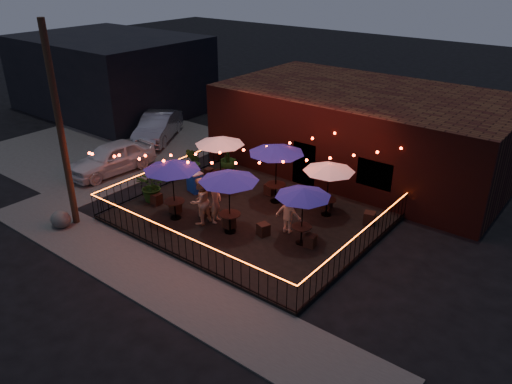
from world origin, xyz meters
TOP-DOWN VIEW (x-y plane):
  - ground at (0.00, 0.00)m, footprint 110.00×110.00m
  - patio at (0.00, 2.00)m, footprint 10.00×8.00m
  - sidewalk at (0.00, -3.25)m, footprint 18.00×2.50m
  - parking_lot at (-12.00, 4.00)m, footprint 11.00×12.00m
  - brick_building at (1.00, 9.99)m, footprint 14.00×8.00m
  - background_building at (-18.00, 9.00)m, footprint 12.00×9.00m
  - utility_pole at (-5.40, -2.60)m, footprint 0.26×0.26m
  - fence_front at (0.00, -2.00)m, footprint 10.00×0.04m
  - fence_left at (-5.00, 2.00)m, footprint 0.04×8.00m
  - fence_right at (5.00, 2.00)m, footprint 0.04×8.00m
  - festoon_lights at (-1.01, 1.70)m, footprint 10.02×8.72m
  - cafe_table_0 at (-2.30, 0.00)m, footprint 2.59×2.59m
  - cafe_table_1 at (-2.84, 3.41)m, footprint 2.65×2.65m
  - cafe_table_2 at (0.19, 0.54)m, footprint 2.38×2.38m
  - cafe_table_3 at (0.03, 3.77)m, footprint 3.06×3.06m
  - cafe_table_4 at (2.84, 1.54)m, footprint 2.08×2.08m
  - cafe_table_5 at (2.42, 4.06)m, footprint 2.51×2.51m
  - bistro_chair_0 at (-3.89, 0.40)m, footprint 0.40×0.40m
  - bistro_chair_1 at (-2.67, 0.36)m, footprint 0.41×0.41m
  - bistro_chair_2 at (-4.15, 4.00)m, footprint 0.37×0.37m
  - bistro_chair_3 at (-2.74, 3.23)m, footprint 0.38×0.38m
  - bistro_chair_4 at (-1.41, 0.86)m, footprint 0.44×0.44m
  - bistro_chair_5 at (-0.03, 0.75)m, footprint 0.44×0.44m
  - bistro_chair_6 at (-0.61, 4.21)m, footprint 0.42×0.42m
  - bistro_chair_7 at (0.61, 3.90)m, footprint 0.45×0.45m
  - bistro_chair_8 at (1.37, 1.13)m, footprint 0.52×0.52m
  - bistro_chair_9 at (3.23, 1.54)m, footprint 0.44×0.44m
  - bistro_chair_10 at (2.11, 4.59)m, footprint 0.50×0.50m
  - bistro_chair_11 at (4.17, 4.46)m, footprint 0.53×0.53m
  - patron_a at (-0.80, 0.83)m, footprint 0.58×0.72m
  - patron_b at (-1.19, 0.36)m, footprint 0.78×0.98m
  - patron_c at (1.97, 1.92)m, footprint 1.18×0.82m
  - potted_shrub_a at (-4.22, 0.52)m, footprint 1.42×1.29m
  - potted_shrub_b at (-4.60, 3.46)m, footprint 1.05×0.96m
  - potted_shrub_c at (-3.77, 4.98)m, footprint 1.14×1.14m
  - cooler at (-3.46, 2.33)m, footprint 0.83×0.69m
  - boulder at (-5.56, -3.17)m, footprint 1.03×0.93m
  - car_white at (-8.56, 1.64)m, footprint 2.15×4.64m
  - car_silver at (-10.44, 6.39)m, footprint 3.86×5.01m

SIDE VIEW (x-z plane):
  - ground at x=0.00m, z-range 0.00..0.00m
  - parking_lot at x=-12.00m, z-range 0.00..0.02m
  - sidewalk at x=0.00m, z-range 0.00..0.05m
  - patio at x=0.00m, z-range 0.00..0.15m
  - boulder at x=-5.56m, z-range 0.00..0.69m
  - bistro_chair_2 at x=-4.15m, z-range 0.15..0.55m
  - bistro_chair_3 at x=-2.74m, z-range 0.15..0.56m
  - bistro_chair_4 at x=-1.41m, z-range 0.15..0.59m
  - bistro_chair_5 at x=-0.03m, z-range 0.15..0.61m
  - bistro_chair_9 at x=3.23m, z-range 0.15..0.62m
  - bistro_chair_1 at x=-2.67m, z-range 0.15..0.62m
  - bistro_chair_0 at x=-3.89m, z-range 0.15..0.63m
  - bistro_chair_8 at x=1.37m, z-range 0.15..0.63m
  - bistro_chair_6 at x=-0.61m, z-range 0.15..0.64m
  - bistro_chair_7 at x=0.61m, z-range 0.15..0.65m
  - bistro_chair_11 at x=4.17m, z-range 0.15..0.66m
  - bistro_chair_10 at x=2.11m, z-range 0.15..0.66m
  - cooler at x=-3.46m, z-range 0.16..1.12m
  - fence_front at x=0.00m, z-range 0.14..1.18m
  - fence_left at x=-5.00m, z-range 0.14..1.18m
  - fence_right at x=5.00m, z-range 0.14..1.18m
  - car_white at x=-8.56m, z-range 0.00..1.54m
  - car_silver at x=-10.44m, z-range 0.00..1.59m
  - potted_shrub_a at x=-4.22m, z-range 0.15..1.55m
  - potted_shrub_c at x=-3.77m, z-range 0.15..1.69m
  - potted_shrub_b at x=-4.60m, z-range 0.15..1.69m
  - patron_c at x=1.97m, z-range 0.15..1.81m
  - patron_a at x=-0.80m, z-range 0.15..1.87m
  - patron_b at x=-1.19m, z-range 0.15..2.11m
  - brick_building at x=1.00m, z-range 0.00..4.00m
  - cafe_table_4 at x=2.84m, z-range 1.09..3.35m
  - cafe_table_5 at x=2.42m, z-range 1.10..3.41m
  - cafe_table_1 at x=-2.84m, z-range 1.17..3.65m
  - cafe_table_0 at x=-2.30m, z-range 1.19..3.70m
  - cafe_table_2 at x=0.19m, z-range 1.20..3.73m
  - background_building at x=-18.00m, z-range 0.00..5.00m
  - festoon_lights at x=-1.01m, z-range 1.86..3.18m
  - cafe_table_3 at x=0.03m, z-range 1.24..3.89m
  - utility_pole at x=-5.40m, z-range 0.00..8.00m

